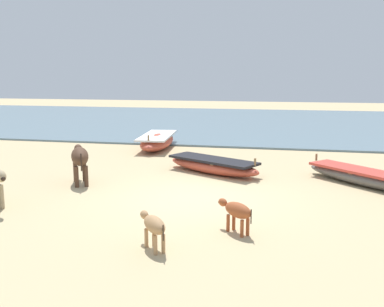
{
  "coord_description": "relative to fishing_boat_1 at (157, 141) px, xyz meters",
  "views": [
    {
      "loc": [
        2.1,
        -9.82,
        2.89
      ],
      "look_at": [
        -0.62,
        2.6,
        0.6
      ],
      "focal_mm": 40.5,
      "sensor_mm": 36.0,
      "label": 1
    }
  ],
  "objects": [
    {
      "name": "ground",
      "position": [
        2.96,
        -6.7,
        -0.31
      ],
      "size": [
        80.0,
        80.0,
        0.0
      ],
      "primitive_type": "plane",
      "color": "tan"
    },
    {
      "name": "sea_water",
      "position": [
        2.96,
        10.68,
        -0.27
      ],
      "size": [
        60.0,
        20.0,
        0.08
      ],
      "primitive_type": "cube",
      "color": "slate",
      "rests_on": "ground"
    },
    {
      "name": "fishing_boat_1",
      "position": [
        0.0,
        0.0,
        0.0
      ],
      "size": [
        1.53,
        3.73,
        0.76
      ],
      "rotation": [
        0.0,
        0.0,
        4.82
      ],
      "color": "#B74733",
      "rests_on": "ground"
    },
    {
      "name": "fishing_boat_2",
      "position": [
        7.21,
        -4.57,
        -0.08
      ],
      "size": [
        3.27,
        3.2,
        0.6
      ],
      "rotation": [
        0.0,
        0.0,
        2.37
      ],
      "color": "#5B5651",
      "rests_on": "ground"
    },
    {
      "name": "fishing_boat_3",
      "position": [
        2.95,
        -3.96,
        -0.06
      ],
      "size": [
        3.27,
        2.33,
        0.64
      ],
      "rotation": [
        0.0,
        0.0,
        5.78
      ],
      "color": "#B74733",
      "rests_on": "ground"
    },
    {
      "name": "cow_adult_dark",
      "position": [
        -0.34,
        -6.0,
        0.42
      ],
      "size": [
        1.03,
        1.45,
        1.01
      ],
      "rotation": [
        0.0,
        0.0,
        2.09
      ],
      "color": "#4C3323",
      "rests_on": "ground"
    },
    {
      "name": "calf_near_tan",
      "position": [
        2.96,
        -9.92,
        0.12
      ],
      "size": [
        0.72,
        0.78,
        0.59
      ],
      "rotation": [
        0.0,
        0.0,
        2.29
      ],
      "color": "tan",
      "rests_on": "ground"
    },
    {
      "name": "calf_far_rust",
      "position": [
        4.22,
        -8.84,
        0.12
      ],
      "size": [
        0.78,
        0.72,
        0.59
      ],
      "rotation": [
        0.0,
        0.0,
        2.42
      ],
      "color": "#9E4C28",
      "rests_on": "ground"
    }
  ]
}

